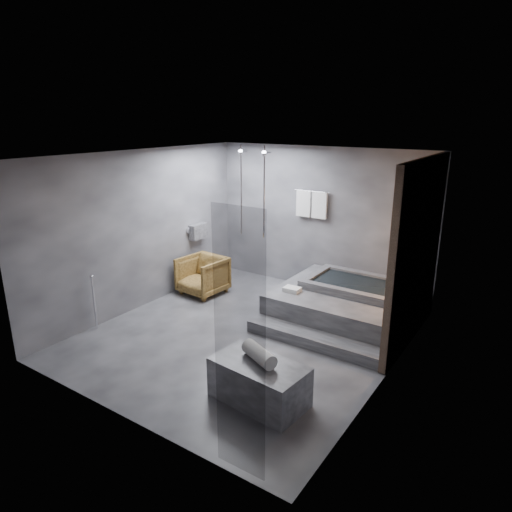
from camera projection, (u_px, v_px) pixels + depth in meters
The scene contains 7 objects.
room at pixel (277, 229), 6.75m from camera, with size 5.00×5.04×2.82m.
tub_deck at pixel (345, 304), 7.80m from camera, with size 2.20×2.00×0.50m, color #343437.
tub_step at pixel (313, 340), 6.91m from camera, with size 2.20×0.36×0.18m, color #343437.
concrete_bench at pixel (259, 382), 5.51m from camera, with size 1.15×0.63×0.52m, color #37373A.
driftwood_chair at pixel (203, 275), 8.85m from camera, with size 0.79×0.81×0.74m, color #432D10.
rolled_towel at pixel (259, 354), 5.45m from camera, with size 0.19×0.19×0.52m, color white.
deck_towel at pixel (292, 289), 7.68m from camera, with size 0.28×0.20×0.07m, color silver.
Camera 1 is at (3.80, -5.38, 3.34)m, focal length 32.00 mm.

